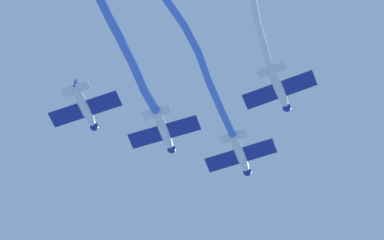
{
  "coord_description": "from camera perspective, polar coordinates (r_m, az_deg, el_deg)",
  "views": [
    {
      "loc": [
        -47.89,
        17.5,
        1.64
      ],
      "look_at": [
        -3.69,
        6.13,
        80.91
      ],
      "focal_mm": 79.67,
      "sensor_mm": 36.0,
      "label": 1
    }
  ],
  "objects": [
    {
      "name": "airplane_slot",
      "position": [
        91.13,
        -7.17,
        0.8
      ],
      "size": [
        6.3,
        7.5,
        1.99
      ],
      "rotation": [
        0.0,
        0.0,
        5.68
      ],
      "color": "silver"
    },
    {
      "name": "airplane_right_wing",
      "position": [
        90.47,
        5.86,
        2.09
      ],
      "size": [
        6.39,
        7.38,
        1.99
      ],
      "rotation": [
        0.0,
        0.0,
        5.64
      ],
      "color": "silver"
    },
    {
      "name": "airplane_left_wing",
      "position": [
        92.23,
        -1.87,
        -0.74
      ],
      "size": [
        6.22,
        7.6,
        1.99
      ],
      "rotation": [
        0.0,
        0.0,
        5.71
      ],
      "color": "silver"
    },
    {
      "name": "smoke_trail_lead",
      "position": [
        87.49,
        -1.46,
        6.93
      ],
      "size": [
        21.82,
        21.44,
        2.94
      ],
      "color": "#4C75DB"
    },
    {
      "name": "airplane_lead",
      "position": [
        93.9,
        3.27,
        -2.31
      ],
      "size": [
        6.28,
        7.53,
        1.99
      ],
      "rotation": [
        0.0,
        0.0,
        5.69
      ],
      "color": "silver"
    },
    {
      "name": "smoke_trail_left_wing",
      "position": [
        86.0,
        -5.6,
        7.01
      ],
      "size": [
        19.86,
        15.44,
        1.58
      ],
      "color": "#4C75DB"
    }
  ]
}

